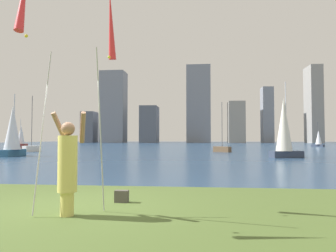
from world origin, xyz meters
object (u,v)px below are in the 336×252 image
(sailboat_3, at_px, (21,138))
(person, at_px, (68,164))
(kite_flag_right, at_px, (111,29))
(bag, at_px, (122,196))
(sailboat_4, at_px, (31,148))
(sailboat_7, at_px, (284,129))
(sailboat_1, at_px, (318,139))
(sailboat_8, at_px, (13,131))
(sailboat_0, at_px, (222,149))
(kite_flag_left, at_px, (24,7))
(sailboat_5, at_px, (65,138))

(sailboat_3, bearing_deg, person, -57.73)
(kite_flag_right, relative_size, bag, 15.12)
(kite_flag_right, xyz_separation_m, sailboat_4, (-15.88, 25.04, -3.38))
(person, xyz_separation_m, sailboat_7, (8.63, 18.02, 1.16))
(person, bearing_deg, sailboat_1, 72.79)
(sailboat_8, bearing_deg, sailboat_4, 110.31)
(sailboat_0, bearing_deg, kite_flag_left, -100.98)
(kite_flag_left, bearing_deg, kite_flag_right, 48.66)
(kite_flag_left, xyz_separation_m, sailboat_3, (-20.92, 34.60, -2.33))
(sailboat_0, height_order, sailboat_3, sailboat_0)
(person, xyz_separation_m, bag, (0.70, 1.29, -0.82))
(bag, relative_size, sailboat_1, 0.07)
(bag, height_order, sailboat_5, sailboat_5)
(kite_flag_left, relative_size, sailboat_7, 0.79)
(kite_flag_left, relative_size, bag, 14.65)
(person, bearing_deg, sailboat_4, 127.95)
(sailboat_1, xyz_separation_m, sailboat_5, (-43.04, -2.05, 0.11))
(sailboat_5, bearing_deg, sailboat_1, 2.73)
(kite_flag_right, bearing_deg, sailboat_4, 122.38)
(sailboat_5, bearing_deg, sailboat_8, -73.40)
(person, height_order, kite_flag_right, kite_flag_right)
(sailboat_3, relative_size, sailboat_7, 0.71)
(person, relative_size, sailboat_3, 0.49)
(sailboat_0, relative_size, sailboat_7, 0.92)
(sailboat_8, bearing_deg, sailboat_5, 106.60)
(kite_flag_right, relative_size, sailboat_5, 1.18)
(sailboat_5, distance_m, sailboat_7, 41.07)
(kite_flag_right, relative_size, sailboat_4, 0.77)
(sailboat_1, bearing_deg, kite_flag_left, -114.81)
(person, distance_m, sailboat_0, 27.25)
(sailboat_1, distance_m, sailboat_7, 33.44)
(sailboat_7, bearing_deg, kite_flag_left, -116.37)
(person, relative_size, sailboat_0, 0.38)
(bag, xyz_separation_m, sailboat_3, (-22.20, 32.75, 1.26))
(person, relative_size, sailboat_4, 0.33)
(person, height_order, bag, person)
(sailboat_0, xyz_separation_m, sailboat_3, (-26.23, 7.22, 1.04))
(sailboat_4, bearing_deg, sailboat_5, 105.11)
(sailboat_8, bearing_deg, sailboat_1, 41.92)
(bag, bearing_deg, sailboat_0, 81.02)
(sailboat_1, height_order, sailboat_4, sailboat_4)
(sailboat_0, bearing_deg, sailboat_7, -66.11)
(person, height_order, sailboat_3, sailboat_3)
(sailboat_1, height_order, sailboat_3, sailboat_1)
(sailboat_0, relative_size, sailboat_1, 1.25)
(sailboat_7, bearing_deg, sailboat_8, -179.06)
(kite_flag_left, xyz_separation_m, bag, (1.28, 1.85, -3.59))
(sailboat_3, xyz_separation_m, sailboat_7, (30.13, -16.02, 0.72))
(kite_flag_left, height_order, kite_flag_right, kite_flag_right)
(sailboat_0, distance_m, sailboat_3, 27.22)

